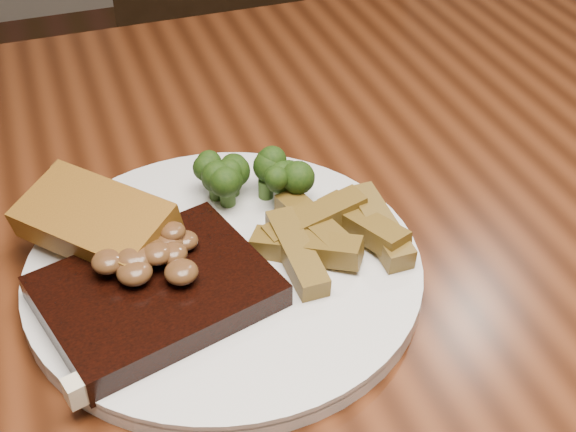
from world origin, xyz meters
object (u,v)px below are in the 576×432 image
object	(u,v)px
plate	(224,273)
steak	(156,293)
dining_table	(282,321)
potato_wedges	(317,243)
chair_far	(255,112)
garlic_bread	(99,241)

from	to	relation	value
plate	steak	bearing A→B (deg)	-157.31
steak	dining_table	bearing A→B (deg)	8.60
steak	potato_wedges	size ratio (longest dim) A/B	1.43
chair_far	steak	bearing A→B (deg)	76.21
dining_table	plate	xyz separation A→B (m)	(-0.06, -0.03, 0.10)
chair_far	steak	world-z (taller)	chair_far
plate	potato_wedges	distance (m)	0.08
dining_table	potato_wedges	size ratio (longest dim) A/B	14.53
garlic_bread	potato_wedges	distance (m)	0.17
garlic_bread	plate	bearing A→B (deg)	20.72
dining_table	plate	size ratio (longest dim) A/B	5.24
plate	steak	size ratio (longest dim) A/B	1.94
steak	garlic_bread	world-z (taller)	garlic_bread
dining_table	plate	world-z (taller)	plate
plate	dining_table	bearing A→B (deg)	25.67
plate	chair_far	bearing A→B (deg)	71.37
dining_table	garlic_bread	size ratio (longest dim) A/B	13.64
dining_table	steak	world-z (taller)	steak
chair_far	garlic_bread	xyz separation A→B (m)	(-0.32, -0.63, 0.30)
chair_far	plate	world-z (taller)	chair_far
steak	garlic_bread	distance (m)	0.08
chair_far	potato_wedges	size ratio (longest dim) A/B	7.84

